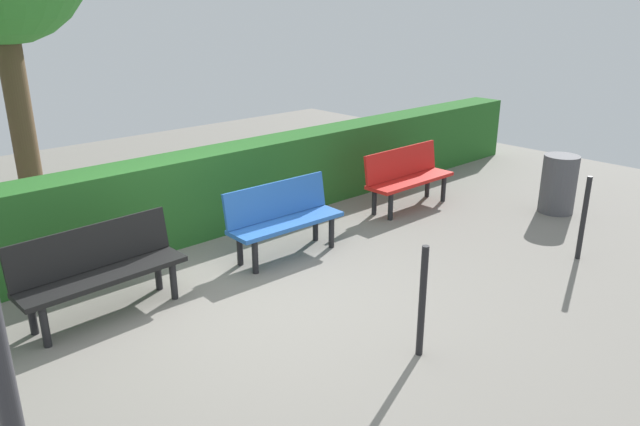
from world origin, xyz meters
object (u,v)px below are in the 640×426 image
at_px(bench_red, 407,175).
at_px(bench_black, 99,267).
at_px(bench_blue, 283,216).
at_px(trash_bin, 559,184).

distance_m(bench_red, bench_black, 4.61).
height_order(bench_red, bench_blue, same).
height_order(bench_black, trash_bin, bench_black).
relative_size(bench_red, trash_bin, 1.83).
bearing_deg(bench_blue, bench_red, -175.15).
height_order(bench_red, trash_bin, bench_red).
distance_m(bench_red, bench_blue, 2.44).
relative_size(bench_blue, bench_black, 0.91).
bearing_deg(bench_black, bench_blue, 176.24).
height_order(bench_blue, bench_black, same).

